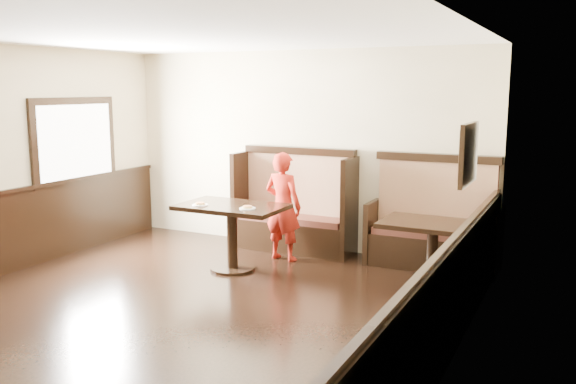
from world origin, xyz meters
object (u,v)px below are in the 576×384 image
Objects in this scene: table_main at (232,220)px; booth_neighbor at (433,230)px; booth_main at (295,213)px; child at (283,206)px; table_neighbor at (433,240)px.

booth_neighbor is at bearing 29.21° from table_main.
booth_neighbor is at bearing -0.05° from booth_main.
child is at bearing 62.42° from table_main.
child is at bearing -163.54° from booth_neighbor.
booth_main is 1.06× the size of booth_neighbor.
booth_neighbor is 1.14× the size of child.
table_neighbor is at bearing -23.87° from booth_main.
child is (-2.09, 0.41, 0.13)m from table_neighbor.
child is (0.36, 0.70, 0.08)m from table_main.
booth_main reaches higher than table_neighbor.
child is (0.08, -0.55, 0.20)m from booth_main.
table_main is 2.47m from table_neighbor.
table_main is at bearing -150.71° from booth_neighbor.
booth_neighbor reaches higher than table_main.
booth_main is 1.21× the size of child.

